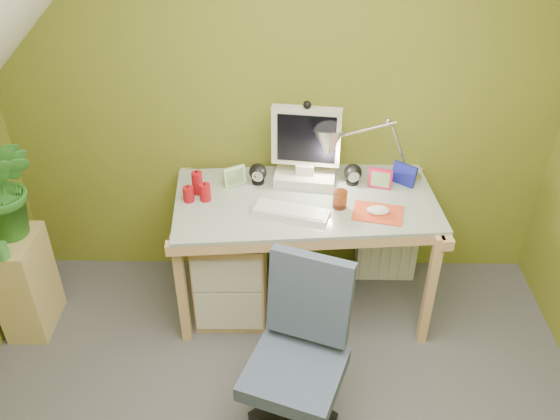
{
  "coord_description": "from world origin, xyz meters",
  "views": [
    {
      "loc": [
        0.03,
        -1.48,
        2.59
      ],
      "look_at": [
        0.0,
        1.0,
        0.85
      ],
      "focal_mm": 38.0,
      "sensor_mm": 36.0,
      "label": 1
    }
  ],
  "objects_px": {
    "side_ledge": "(26,283)",
    "potted_plant": "(5,188)",
    "monitor": "(306,137)",
    "desk": "(304,253)",
    "radiator": "(386,251)",
    "task_chair": "(294,373)",
    "desk_lamp": "(389,135)"
  },
  "relations": [
    {
      "from": "monitor",
      "to": "side_ledge",
      "type": "xyz_separation_m",
      "value": [
        -1.59,
        -0.38,
        -0.74
      ]
    },
    {
      "from": "desk",
      "to": "task_chair",
      "type": "distance_m",
      "value": 0.93
    },
    {
      "from": "radiator",
      "to": "monitor",
      "type": "bearing_deg",
      "value": -169.84
    },
    {
      "from": "desk",
      "to": "desk_lamp",
      "type": "xyz_separation_m",
      "value": [
        0.45,
        0.18,
        0.68
      ]
    },
    {
      "from": "monitor",
      "to": "task_chair",
      "type": "xyz_separation_m",
      "value": [
        -0.07,
        -1.11,
        -0.62
      ]
    },
    {
      "from": "desk",
      "to": "potted_plant",
      "type": "relative_size",
      "value": 2.4
    },
    {
      "from": "desk",
      "to": "task_chair",
      "type": "height_order",
      "value": "task_chair"
    },
    {
      "from": "side_ledge",
      "to": "radiator",
      "type": "height_order",
      "value": "side_ledge"
    },
    {
      "from": "radiator",
      "to": "potted_plant",
      "type": "bearing_deg",
      "value": -167.96
    },
    {
      "from": "task_chair",
      "to": "radiator",
      "type": "distance_m",
      "value": 1.37
    },
    {
      "from": "potted_plant",
      "to": "desk_lamp",
      "type": "bearing_deg",
      "value": 9.4
    },
    {
      "from": "desk",
      "to": "monitor",
      "type": "relative_size",
      "value": 2.53
    },
    {
      "from": "task_chair",
      "to": "desk",
      "type": "bearing_deg",
      "value": 105.94
    },
    {
      "from": "desk",
      "to": "monitor",
      "type": "bearing_deg",
      "value": 85.37
    },
    {
      "from": "monitor",
      "to": "potted_plant",
      "type": "distance_m",
      "value": 1.61
    },
    {
      "from": "monitor",
      "to": "desk_lamp",
      "type": "relative_size",
      "value": 0.95
    },
    {
      "from": "desk",
      "to": "potted_plant",
      "type": "distance_m",
      "value": 1.66
    },
    {
      "from": "radiator",
      "to": "task_chair",
      "type": "bearing_deg",
      "value": -116.14
    },
    {
      "from": "desk",
      "to": "potted_plant",
      "type": "height_order",
      "value": "potted_plant"
    },
    {
      "from": "potted_plant",
      "to": "task_chair",
      "type": "bearing_deg",
      "value": -27.39
    },
    {
      "from": "desk_lamp",
      "to": "potted_plant",
      "type": "relative_size",
      "value": 1.0
    },
    {
      "from": "desk_lamp",
      "to": "task_chair",
      "type": "height_order",
      "value": "desk_lamp"
    },
    {
      "from": "desk_lamp",
      "to": "side_ledge",
      "type": "height_order",
      "value": "desk_lamp"
    },
    {
      "from": "side_ledge",
      "to": "monitor",
      "type": "bearing_deg",
      "value": 13.57
    },
    {
      "from": "monitor",
      "to": "desk_lamp",
      "type": "xyz_separation_m",
      "value": [
        0.45,
        0.0,
        0.01
      ]
    },
    {
      "from": "desk",
      "to": "radiator",
      "type": "height_order",
      "value": "desk"
    },
    {
      "from": "side_ledge",
      "to": "radiator",
      "type": "xyz_separation_m",
      "value": [
        2.13,
        0.47,
        -0.13
      ]
    },
    {
      "from": "side_ledge",
      "to": "task_chair",
      "type": "distance_m",
      "value": 1.69
    },
    {
      "from": "desk_lamp",
      "to": "task_chair",
      "type": "bearing_deg",
      "value": -118.78
    },
    {
      "from": "monitor",
      "to": "side_ledge",
      "type": "height_order",
      "value": "monitor"
    },
    {
      "from": "desk_lamp",
      "to": "radiator",
      "type": "relative_size",
      "value": 1.6
    },
    {
      "from": "side_ledge",
      "to": "potted_plant",
      "type": "distance_m",
      "value": 0.61
    }
  ]
}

